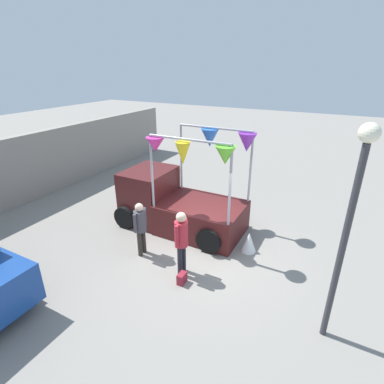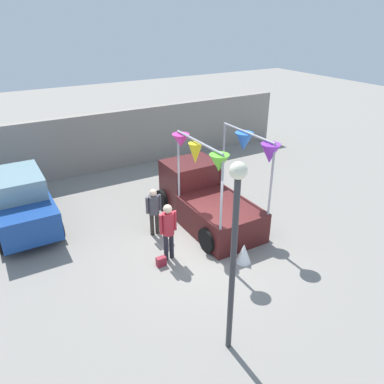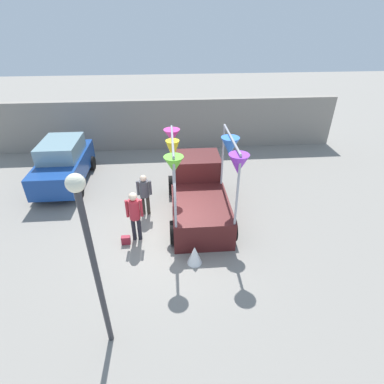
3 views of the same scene
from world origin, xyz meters
TOP-DOWN VIEW (x-y plane):
  - ground_plane at (0.00, 0.00)m, footprint 60.00×60.00m
  - vendor_truck at (1.11, 1.48)m, footprint 2.45×4.13m
  - parked_car at (-4.34, 4.07)m, footprint 1.88×4.00m
  - person_customer at (-1.02, 0.01)m, footprint 0.53×0.34m
  - person_vendor at (-0.81, 1.44)m, footprint 0.53×0.34m
  - handbag at (-1.37, -0.19)m, footprint 0.28×0.16m
  - street_lamp at (-1.37, -3.48)m, footprint 0.32×0.32m
  - brick_boundary_wall at (0.00, 7.65)m, footprint 18.00×0.36m
  - folded_kite_bundle_white at (0.75, -1.22)m, footprint 0.46×0.46m

SIDE VIEW (x-z plane):
  - ground_plane at x=0.00m, z-range 0.00..0.00m
  - handbag at x=-1.37m, z-range 0.00..0.28m
  - folded_kite_bundle_white at x=0.75m, z-range 0.00..0.60m
  - vendor_truck at x=1.11m, z-range -0.73..2.53m
  - parked_car at x=-4.34m, z-range 0.00..1.88m
  - person_vendor at x=-0.81m, z-range 0.16..1.76m
  - person_customer at x=-1.02m, z-range 0.19..1.96m
  - brick_boundary_wall at x=0.00m, z-range 0.00..2.60m
  - street_lamp at x=-1.37m, z-range 0.62..4.87m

